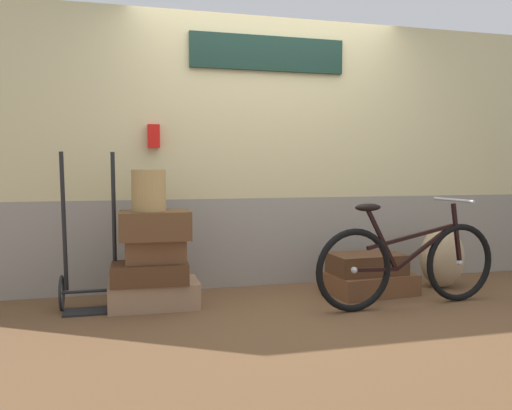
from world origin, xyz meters
name	(u,v)px	position (x,y,z in m)	size (l,w,h in m)	color
ground	(295,309)	(0.00, 0.00, -0.03)	(8.85, 5.20, 0.06)	brown
station_building	(268,153)	(0.01, 0.85, 1.24)	(6.85, 0.74, 2.47)	gray
suitcase_0	(154,294)	(-1.09, 0.24, 0.10)	(0.70, 0.42, 0.20)	#937051
suitcase_1	(150,273)	(-1.13, 0.19, 0.28)	(0.58, 0.35, 0.16)	#4C2D19
suitcase_2	(155,250)	(-1.08, 0.24, 0.45)	(0.46, 0.30, 0.18)	brown
suitcase_3	(155,225)	(-1.08, 0.19, 0.66)	(0.54, 0.37, 0.22)	brown
suitcase_4	(369,283)	(0.76, 0.22, 0.09)	(0.73, 0.49, 0.18)	brown
suitcase_5	(367,264)	(0.72, 0.20, 0.27)	(0.62, 0.38, 0.17)	#4C2D19
wicker_basket	(149,190)	(-1.13, 0.22, 0.93)	(0.26, 0.26, 0.32)	#A8844C
luggage_trolley	(90,274)	(-1.58, 0.29, 0.28)	(0.45, 0.36, 1.22)	black
burlap_sack	(442,257)	(1.51, 0.26, 0.28)	(0.41, 0.35, 0.56)	tan
bicycle	(408,263)	(0.86, -0.25, 0.34)	(1.63, 0.46, 0.85)	black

